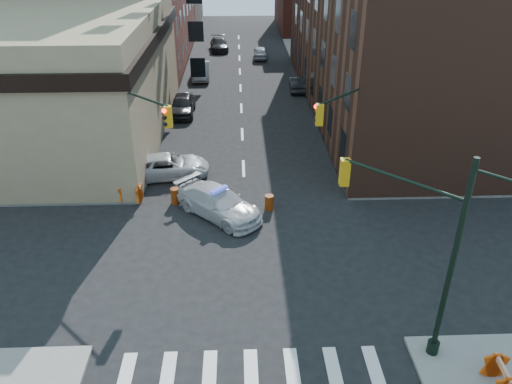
{
  "coord_description": "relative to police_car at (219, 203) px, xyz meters",
  "views": [
    {
      "loc": [
        -0.31,
        -19.57,
        14.36
      ],
      "look_at": [
        0.54,
        2.7,
        2.2
      ],
      "focal_mm": 35.0,
      "sensor_mm": 36.0,
      "label": 1
    }
  ],
  "objects": [
    {
      "name": "parked_car_enear",
      "position": [
        6.85,
        22.84,
        -0.12
      ],
      "size": [
        1.55,
        4.09,
        1.33
      ],
      "primitive_type": "imported",
      "rotation": [
        0.0,
        0.0,
        3.11
      ],
      "color": "black",
      "rests_on": "ground"
    },
    {
      "name": "commercial_row_ne",
      "position": [
        14.44,
        18.36,
        6.22
      ],
      "size": [
        14.0,
        34.0,
        14.0
      ],
      "primitive_type": "cube",
      "color": "#4C2A1E",
      "rests_on": "ground"
    },
    {
      "name": "barrel_bank",
      "position": [
        -2.54,
        1.46,
        -0.32
      ],
      "size": [
        0.58,
        0.58,
        0.93
      ],
      "primitive_type": "cylinder",
      "rotation": [
        0.0,
        0.0,
        0.12
      ],
      "color": "#E8430A",
      "rests_on": "ground"
    },
    {
      "name": "pickup",
      "position": [
        -3.36,
        4.89,
        -0.05
      ],
      "size": [
        5.53,
        3.03,
        1.47
      ],
      "primitive_type": "imported",
      "rotation": [
        0.0,
        0.0,
        1.69
      ],
      "color": "#B9B9BD",
      "rests_on": "ground"
    },
    {
      "name": "parked_car_wdeep",
      "position": [
        -1.06,
        40.01,
        -0.04
      ],
      "size": [
        2.54,
        5.29,
        1.49
      ],
      "primitive_type": "imported",
      "rotation": [
        0.0,
        0.0,
        0.09
      ],
      "color": "black",
      "rests_on": "ground"
    },
    {
      "name": "tree_ne_near",
      "position": [
        8.94,
        21.86,
        2.7
      ],
      "size": [
        3.0,
        3.0,
        4.85
      ],
      "color": "black",
      "rests_on": "sidewalk_ne"
    },
    {
      "name": "bank_building",
      "position": [
        -15.56,
        12.36,
        3.72
      ],
      "size": [
        22.0,
        22.0,
        9.0
      ],
      "primitive_type": "cube",
      "color": "#9B8765",
      "rests_on": "ground"
    },
    {
      "name": "signal_pole_nw",
      "position": [
        -4.41,
        1.2,
        3.55
      ],
      "size": [
        3.58,
        3.67,
        8.0
      ],
      "rotation": [
        0.0,
        0.0,
        -0.79
      ],
      "color": "black",
      "rests_on": "sidewalk_nw"
    },
    {
      "name": "sidewalk_ne",
      "position": [
        24.44,
        28.61,
        -0.71
      ],
      "size": [
        34.0,
        54.5,
        0.15
      ],
      "primitive_type": "cube",
      "color": "gray",
      "rests_on": "ground"
    },
    {
      "name": "tree_ne_far",
      "position": [
        8.94,
        29.86,
        2.7
      ],
      "size": [
        3.0,
        3.0,
        4.85
      ],
      "color": "black",
      "rests_on": "sidewalk_ne"
    },
    {
      "name": "parked_car_efar",
      "position": [
        3.94,
        35.66,
        -0.07
      ],
      "size": [
        1.95,
        4.28,
        1.42
      ],
      "primitive_type": "imported",
      "rotation": [
        0.0,
        0.0,
        3.08
      ],
      "color": "#999CA2",
      "rests_on": "ground"
    },
    {
      "name": "ground",
      "position": [
        1.44,
        -4.14,
        -0.78
      ],
      "size": [
        140.0,
        140.0,
        0.0
      ],
      "primitive_type": "plane",
      "color": "black",
      "rests_on": "ground"
    },
    {
      "name": "pedestrian_b",
      "position": [
        -10.61,
        3.94,
        0.27
      ],
      "size": [
        0.96,
        0.79,
        1.81
      ],
      "primitive_type": "imported",
      "rotation": [
        0.0,
        0.0,
        0.12
      ],
      "color": "black",
      "rests_on": "sidewalk_nw"
    },
    {
      "name": "pedestrian_c",
      "position": [
        -10.42,
        5.34,
        0.37
      ],
      "size": [
        1.24,
        0.66,
        2.01
      ],
      "primitive_type": "imported",
      "rotation": [
        0.0,
        0.0,
        0.15
      ],
      "color": "#202430",
      "rests_on": "sidewalk_nw"
    },
    {
      "name": "parked_car_wnear",
      "position": [
        -3.48,
        16.56,
        0.03
      ],
      "size": [
        1.94,
        4.79,
        1.63
      ],
      "primitive_type": "imported",
      "rotation": [
        0.0,
        0.0,
        0.0
      ],
      "color": "black",
      "rests_on": "ground"
    },
    {
      "name": "signal_pole_se",
      "position": [
        7.48,
        -9.66,
        3.83
      ],
      "size": [
        5.4,
        5.27,
        8.0
      ],
      "rotation": [
        0.0,
        0.0,
        2.36
      ],
      "color": "black",
      "rests_on": "sidewalk_se"
    },
    {
      "name": "parked_car_wfar",
      "position": [
        -2.56,
        27.33,
        0.03
      ],
      "size": [
        1.84,
        4.96,
        1.62
      ],
      "primitive_type": "imported",
      "rotation": [
        0.0,
        0.0,
        0.03
      ],
      "color": "gray",
      "rests_on": "ground"
    },
    {
      "name": "pedestrian_a",
      "position": [
        -7.69,
        5.36,
        0.33
      ],
      "size": [
        0.84,
        0.78,
        1.92
      ],
      "primitive_type": "imported",
      "rotation": [
        0.0,
        0.0,
        -0.6
      ],
      "color": "black",
      "rests_on": "sidewalk_nw"
    },
    {
      "name": "barrel_road",
      "position": [
        2.8,
        0.53,
        -0.34
      ],
      "size": [
        0.57,
        0.57,
        0.89
      ],
      "primitive_type": "cylinder",
      "rotation": [
        0.0,
        0.0,
        -0.17
      ],
      "color": "#C84409",
      "rests_on": "ground"
    },
    {
      "name": "barricade_nw_a",
      "position": [
        -5.06,
        1.56,
        -0.12
      ],
      "size": [
        1.48,
        0.95,
        1.02
      ],
      "primitive_type": null,
      "rotation": [
        0.0,
        0.0,
        -0.21
      ],
      "color": "orange",
      "rests_on": "sidewalk_nw"
    },
    {
      "name": "police_car",
      "position": [
        0.0,
        0.0,
        0.0
      ],
      "size": [
        5.38,
        5.36,
        1.57
      ],
      "primitive_type": "imported",
      "rotation": [
        0.0,
        0.0,
        0.79
      ],
      "color": "silver",
      "rests_on": "ground"
    },
    {
      "name": "sidewalk_nw",
      "position": [
        -21.56,
        28.61,
        -0.71
      ],
      "size": [
        34.0,
        54.5,
        0.15
      ],
      "primitive_type": "cube",
      "color": "gray",
      "rests_on": "ground"
    },
    {
      "name": "barricade_nw_b",
      "position": [
        -7.06,
        3.14,
        -0.22
      ],
      "size": [
        1.21,
        0.8,
        0.83
      ],
      "primitive_type": null,
      "rotation": [
        0.0,
        0.0,
        0.24
      ],
      "color": "#CC3B09",
      "rests_on": "sidewalk_nw"
    },
    {
      "name": "signal_pole_ne",
      "position": [
        7.28,
        1.22,
        3.55
      ],
      "size": [
        3.67,
        3.58,
        8.0
      ],
      "rotation": [
        0.0,
        0.0,
        -2.36
      ],
      "color": "black",
      "rests_on": "sidewalk_ne"
    },
    {
      "name": "barricade_se_a",
      "position": [
        9.94,
        -12.14,
        -0.13
      ],
      "size": [
        0.75,
        1.39,
        1.02
      ],
      "primitive_type": null,
      "rotation": [
        0.0,
        0.0,
        1.52
      ],
      "color": "#D34F09",
      "rests_on": "sidewalk_se"
    }
  ]
}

